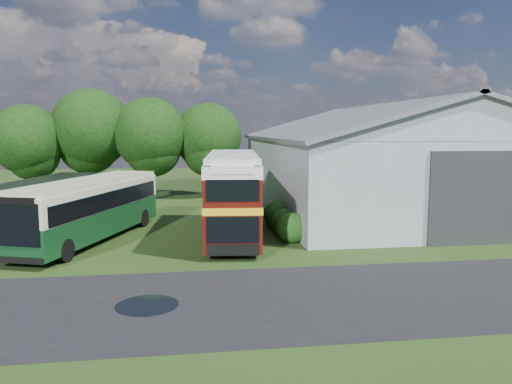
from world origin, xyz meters
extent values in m
plane|color=#1E3510|center=(0.00, 0.00, 0.00)|extent=(120.00, 120.00, 0.00)
cube|color=black|center=(3.00, -3.00, 0.00)|extent=(60.00, 8.00, 0.02)
cylinder|color=black|center=(-1.50, -3.00, 0.00)|extent=(2.20, 2.20, 0.01)
cube|color=gray|center=(15.00, 16.00, 2.75)|extent=(18.00, 24.00, 5.50)
cube|color=#2D3033|center=(15.00, 3.92, 2.50)|extent=(5.20, 0.18, 5.00)
cylinder|color=black|center=(-13.00, 23.50, 1.53)|extent=(0.56, 0.56, 3.06)
sphere|color=black|center=(-13.00, 23.50, 5.27)|extent=(5.78, 5.78, 5.78)
cylinder|color=black|center=(-8.00, 24.80, 1.80)|extent=(0.56, 0.56, 3.60)
sphere|color=black|center=(-8.00, 24.80, 6.20)|extent=(6.80, 6.80, 6.80)
cylinder|color=black|center=(-3.00, 23.80, 1.66)|extent=(0.56, 0.56, 3.31)
sphere|color=black|center=(-3.00, 23.80, 5.70)|extent=(6.26, 6.26, 6.26)
cylinder|color=black|center=(2.00, 24.60, 1.58)|extent=(0.56, 0.56, 3.17)
sphere|color=black|center=(2.00, 24.60, 5.46)|extent=(5.98, 5.98, 5.98)
sphere|color=#194714|center=(5.60, 6.00, 0.00)|extent=(1.70, 1.70, 1.70)
sphere|color=#194714|center=(5.60, 8.00, 0.00)|extent=(1.60, 1.60, 1.60)
sphere|color=#194714|center=(5.60, 10.00, 0.00)|extent=(1.80, 1.80, 1.80)
cube|color=#0E3619|center=(-5.38, 7.90, 1.86)|extent=(6.74, 12.50, 3.05)
cube|color=#450E09|center=(2.54, 7.71, 2.55)|extent=(3.87, 11.29, 4.43)
cube|color=black|center=(-8.46, 9.53, 1.75)|extent=(5.16, 11.89, 2.88)
camera|label=1|loc=(-0.11, -20.11, 6.12)|focal=35.00mm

